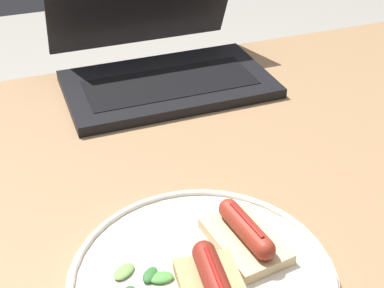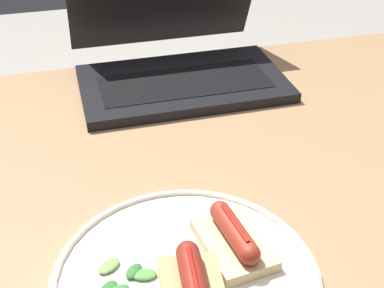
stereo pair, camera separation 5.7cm
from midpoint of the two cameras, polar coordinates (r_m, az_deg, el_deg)
The scene contains 5 objects.
desk at distance 0.78m, azimuth 5.69°, elevation -7.76°, with size 1.28×0.89×0.77m.
laptop at distance 0.99m, azimuth -5.07°, elevation 8.92°, with size 0.36×0.30×0.21m.
plate at distance 0.60m, azimuth -1.69°, elevation -14.17°, with size 0.30×0.30×0.02m.
sausage_toast_left at distance 0.62m, azimuth 3.06°, elevation -9.78°, with size 0.08×0.11×0.04m.
salad_pile at distance 0.59m, azimuth -8.47°, elevation -14.59°, with size 0.07×0.07×0.01m.
Camera 1 is at (-0.31, -0.51, 1.22)m, focal length 50.00 mm.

